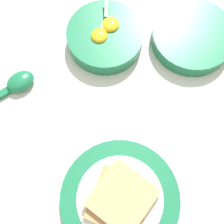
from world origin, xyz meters
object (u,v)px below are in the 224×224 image
Objects in this scene: soup_spoon at (16,84)px; egg_bowl at (105,36)px; toast_sandwich at (121,199)px; toast_plate at (120,199)px; congee_bowl at (192,36)px.

egg_bowl is at bearing 160.37° from soup_spoon.
egg_bowl is 1.27× the size of toast_sandwich.
egg_bowl is 0.34m from toast_sandwich.
toast_sandwich reaches higher than toast_plate.
toast_sandwich is at bearing 101.43° from toast_plate.
congee_bowl is at bearing 130.78° from egg_bowl.
toast_plate is 1.74× the size of toast_sandwich.
congee_bowl is (-0.33, 0.22, 0.01)m from soup_spoon.
congee_bowl is at bearing 146.52° from soup_spoon.
congee_bowl is (-0.37, -0.10, 0.01)m from toast_plate.
egg_bowl reaches higher than toast_plate.
congee_bowl is (-0.13, 0.15, -0.00)m from egg_bowl.
toast_plate is 1.61× the size of soup_spoon.
soup_spoon is (0.20, -0.07, -0.01)m from egg_bowl.
congee_bowl reaches higher than toast_plate.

